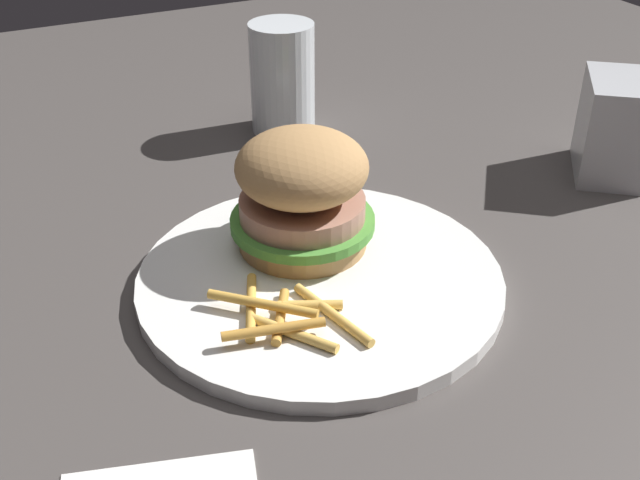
{
  "coord_description": "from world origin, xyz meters",
  "views": [
    {
      "loc": [
        0.22,
        0.42,
        0.35
      ],
      "look_at": [
        0.01,
        -0.02,
        0.04
      ],
      "focal_mm": 43.83,
      "sensor_mm": 36.0,
      "label": 1
    }
  ],
  "objects_px": {
    "napkin_dispenser": "(614,127)",
    "drink_glass": "(283,84)",
    "plate": "(320,279)",
    "sandwich": "(302,191)",
    "fries_pile": "(286,316)"
  },
  "relations": [
    {
      "from": "sandwich",
      "to": "fries_pile",
      "type": "distance_m",
      "value": 0.11
    },
    {
      "from": "napkin_dispenser",
      "to": "drink_glass",
      "type": "bearing_deg",
      "value": 83.9
    },
    {
      "from": "plate",
      "to": "sandwich",
      "type": "xyz_separation_m",
      "value": [
        -0.01,
        -0.04,
        0.05
      ]
    },
    {
      "from": "plate",
      "to": "drink_glass",
      "type": "relative_size",
      "value": 2.42
    },
    {
      "from": "plate",
      "to": "fries_pile",
      "type": "xyz_separation_m",
      "value": [
        0.05,
        0.04,
        0.01
      ]
    },
    {
      "from": "sandwich",
      "to": "napkin_dispenser",
      "type": "xyz_separation_m",
      "value": [
        -0.33,
        -0.0,
        -0.01
      ]
    },
    {
      "from": "plate",
      "to": "napkin_dispenser",
      "type": "height_order",
      "value": "napkin_dispenser"
    },
    {
      "from": "plate",
      "to": "napkin_dispenser",
      "type": "distance_m",
      "value": 0.34
    },
    {
      "from": "plate",
      "to": "drink_glass",
      "type": "bearing_deg",
      "value": -108.55
    },
    {
      "from": "drink_glass",
      "to": "sandwich",
      "type": "bearing_deg",
      "value": 69.54
    },
    {
      "from": "fries_pile",
      "to": "drink_glass",
      "type": "height_order",
      "value": "drink_glass"
    },
    {
      "from": "plate",
      "to": "napkin_dispenser",
      "type": "bearing_deg",
      "value": -171.68
    },
    {
      "from": "fries_pile",
      "to": "napkin_dispenser",
      "type": "relative_size",
      "value": 1.11
    },
    {
      "from": "fries_pile",
      "to": "drink_glass",
      "type": "distance_m",
      "value": 0.36
    },
    {
      "from": "sandwich",
      "to": "drink_glass",
      "type": "height_order",
      "value": "drink_glass"
    }
  ]
}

